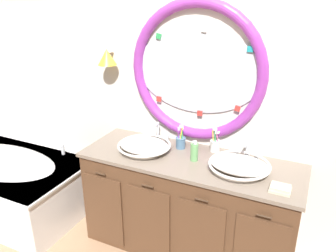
{
  "coord_description": "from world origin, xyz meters",
  "views": [
    {
      "loc": [
        0.94,
        -2.02,
        2.14
      ],
      "look_at": [
        -0.12,
        0.25,
        1.13
      ],
      "focal_mm": 35.82,
      "sensor_mm": 36.0,
      "label": 1
    }
  ],
  "objects_px": {
    "bathtub": "(4,179)",
    "soap_dispenser": "(194,151)",
    "sink_basin_left": "(144,145)",
    "folded_hand_towel": "(280,189)",
    "toothbrush_holder_left": "(181,142)",
    "toothbrush_holder_right": "(215,145)",
    "sink_basin_right": "(239,165)"
  },
  "relations": [
    {
      "from": "toothbrush_holder_left",
      "to": "soap_dispenser",
      "type": "distance_m",
      "value": 0.25
    },
    {
      "from": "toothbrush_holder_right",
      "to": "soap_dispenser",
      "type": "height_order",
      "value": "toothbrush_holder_right"
    },
    {
      "from": "bathtub",
      "to": "toothbrush_holder_left",
      "type": "distance_m",
      "value": 1.95
    },
    {
      "from": "bathtub",
      "to": "toothbrush_holder_left",
      "type": "height_order",
      "value": "toothbrush_holder_left"
    },
    {
      "from": "bathtub",
      "to": "soap_dispenser",
      "type": "xyz_separation_m",
      "value": [
        1.99,
        0.24,
        0.63
      ]
    },
    {
      "from": "sink_basin_right",
      "to": "soap_dispenser",
      "type": "bearing_deg",
      "value": 177.05
    },
    {
      "from": "toothbrush_holder_left",
      "to": "soap_dispenser",
      "type": "height_order",
      "value": "toothbrush_holder_left"
    },
    {
      "from": "bathtub",
      "to": "folded_hand_towel",
      "type": "bearing_deg",
      "value": 1.53
    },
    {
      "from": "sink_basin_left",
      "to": "toothbrush_holder_left",
      "type": "relative_size",
      "value": 2.05
    },
    {
      "from": "sink_basin_left",
      "to": "sink_basin_right",
      "type": "distance_m",
      "value": 0.81
    },
    {
      "from": "sink_basin_right",
      "to": "folded_hand_towel",
      "type": "bearing_deg",
      "value": -25.7
    },
    {
      "from": "soap_dispenser",
      "to": "toothbrush_holder_left",
      "type": "bearing_deg",
      "value": 138.87
    },
    {
      "from": "sink_basin_right",
      "to": "toothbrush_holder_right",
      "type": "xyz_separation_m",
      "value": [
        -0.27,
        0.25,
        0.0
      ]
    },
    {
      "from": "toothbrush_holder_right",
      "to": "bathtub",
      "type": "bearing_deg",
      "value": -167.16
    },
    {
      "from": "toothbrush_holder_right",
      "to": "soap_dispenser",
      "type": "relative_size",
      "value": 1.19
    },
    {
      "from": "bathtub",
      "to": "sink_basin_right",
      "type": "xyz_separation_m",
      "value": [
        2.36,
        0.23,
        0.6
      ]
    },
    {
      "from": "toothbrush_holder_left",
      "to": "toothbrush_holder_right",
      "type": "xyz_separation_m",
      "value": [
        0.29,
        0.07,
        -0.0
      ]
    },
    {
      "from": "sink_basin_right",
      "to": "toothbrush_holder_right",
      "type": "relative_size",
      "value": 2.23
    },
    {
      "from": "bathtub",
      "to": "toothbrush_holder_left",
      "type": "relative_size",
      "value": 7.76
    },
    {
      "from": "sink_basin_left",
      "to": "sink_basin_right",
      "type": "height_order",
      "value": "sink_basin_right"
    },
    {
      "from": "sink_basin_left",
      "to": "folded_hand_towel",
      "type": "height_order",
      "value": "sink_basin_left"
    },
    {
      "from": "toothbrush_holder_left",
      "to": "bathtub",
      "type": "bearing_deg",
      "value": -167.23
    },
    {
      "from": "sink_basin_left",
      "to": "sink_basin_right",
      "type": "bearing_deg",
      "value": 0.0
    },
    {
      "from": "sink_basin_right",
      "to": "toothbrush_holder_right",
      "type": "height_order",
      "value": "toothbrush_holder_right"
    },
    {
      "from": "toothbrush_holder_right",
      "to": "soap_dispenser",
      "type": "distance_m",
      "value": 0.25
    },
    {
      "from": "sink_basin_left",
      "to": "folded_hand_towel",
      "type": "xyz_separation_m",
      "value": [
        1.13,
        -0.15,
        -0.03
      ]
    },
    {
      "from": "sink_basin_left",
      "to": "soap_dispenser",
      "type": "bearing_deg",
      "value": 2.45
    },
    {
      "from": "sink_basin_left",
      "to": "sink_basin_right",
      "type": "relative_size",
      "value": 0.98
    },
    {
      "from": "toothbrush_holder_left",
      "to": "folded_hand_towel",
      "type": "relative_size",
      "value": 1.58
    },
    {
      "from": "toothbrush_holder_left",
      "to": "folded_hand_towel",
      "type": "height_order",
      "value": "toothbrush_holder_left"
    },
    {
      "from": "soap_dispenser",
      "to": "folded_hand_towel",
      "type": "bearing_deg",
      "value": -14.11
    },
    {
      "from": "sink_basin_left",
      "to": "sink_basin_right",
      "type": "xyz_separation_m",
      "value": [
        0.81,
        0.0,
        0.0
      ]
    }
  ]
}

